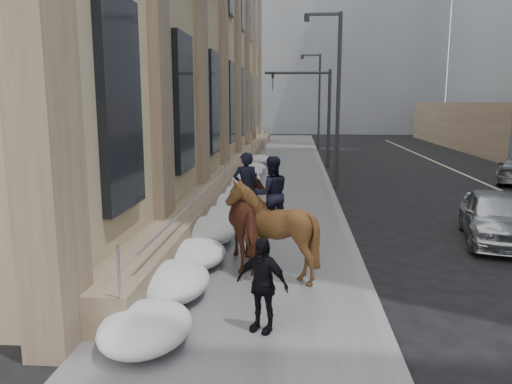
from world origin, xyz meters
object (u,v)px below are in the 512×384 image
Objects in this scene: mounted_horse_right at (271,225)px; car_silver at (496,216)px; pedestrian at (262,284)px; mounted_horse_left at (253,219)px.

car_silver is (6.41, 3.74, -0.54)m from mounted_horse_right.
car_silver is (6.40, 6.58, -0.20)m from pedestrian.
pedestrian is (0.47, -3.64, -0.30)m from mounted_horse_left.
mounted_horse_right reaches higher than pedestrian.
mounted_horse_right is 1.64× the size of pedestrian.
mounted_horse_right is at bearing 113.72° from pedestrian.
mounted_horse_right reaches higher than car_silver.
pedestrian is at bearing -121.96° from car_silver.
pedestrian is 9.19m from car_silver.
mounted_horse_right reaches higher than mounted_horse_left.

